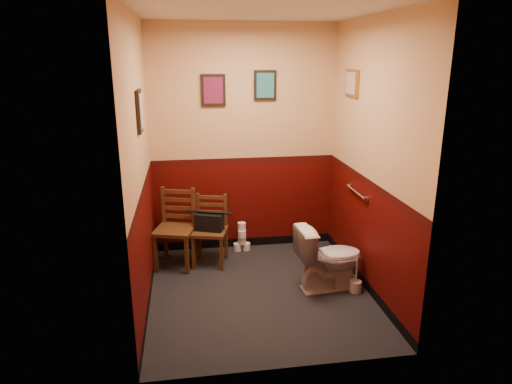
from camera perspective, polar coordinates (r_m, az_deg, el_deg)
floor at (r=4.79m, az=0.47°, el=-12.41°), size 2.20×2.40×0.00m
ceiling at (r=4.20m, az=0.56°, el=21.76°), size 2.20×2.40×0.00m
wall_back at (r=5.46m, az=-1.53°, el=6.36°), size 2.20×0.00×2.70m
wall_front at (r=3.16m, az=4.01°, el=-1.37°), size 2.20×0.00×2.70m
wall_left at (r=4.27m, az=-14.26°, el=2.91°), size 0.00×2.40×2.70m
wall_right at (r=4.60m, az=14.19°, el=3.90°), size 0.00×2.40×2.70m
grab_bar at (r=4.91m, az=12.43°, el=-0.01°), size 0.05×0.56×0.06m
framed_print_back_a at (r=5.33m, az=-5.37°, el=12.54°), size 0.28×0.04×0.36m
framed_print_back_b at (r=5.40m, az=1.15°, el=13.19°), size 0.26×0.04×0.34m
framed_print_left at (r=4.28m, az=-14.34°, el=9.76°), size 0.04×0.30×0.38m
framed_print_right at (r=5.05m, az=11.89°, el=13.18°), size 0.04×0.34×0.28m
toilet at (r=4.78m, az=9.12°, el=-8.12°), size 0.72×0.44×0.68m
toilet_brush at (r=4.87m, az=12.33°, el=-11.35°), size 0.12×0.12×0.43m
chair_left at (r=5.27m, az=-9.99°, el=-4.51°), size 0.51×0.51×0.89m
chair_right at (r=5.29m, az=-5.73°, el=-4.76°), size 0.45×0.45×0.80m
handbag at (r=5.21m, az=-5.84°, el=-3.72°), size 0.35×0.25×0.23m
tp_stack at (r=5.67m, az=-1.77°, el=-5.86°), size 0.21×0.13×0.36m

